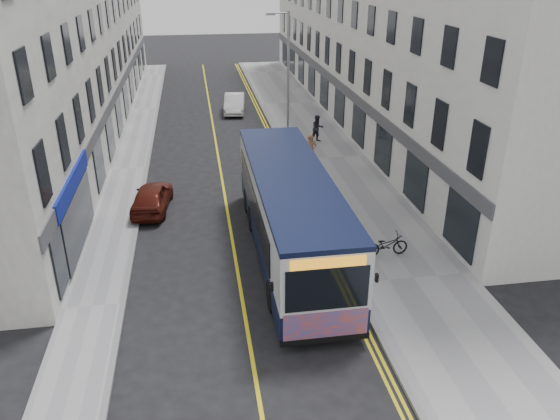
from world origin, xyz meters
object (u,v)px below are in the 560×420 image
object	(u,v)px
city_bus	(291,211)
car_white	(234,103)
car_maroon	(152,197)
streetlamp	(287,78)
pedestrian_far	(318,128)
pedestrian_near	(311,151)
bicycle	(386,245)

from	to	relation	value
city_bus	car_white	bearing A→B (deg)	90.96
city_bus	car_maroon	xyz separation A→B (m)	(-5.57, 5.13, -1.23)
city_bus	car_maroon	bearing A→B (deg)	137.34
streetlamp	pedestrian_far	world-z (taller)	streetlamp
streetlamp	car_white	size ratio (longest dim) A/B	1.95
pedestrian_near	car_white	bearing A→B (deg)	114.79
pedestrian_near	pedestrian_far	xyz separation A→B (m)	(1.35, 4.28, -0.05)
streetlamp	pedestrian_near	bearing A→B (deg)	-76.15
city_bus	bicycle	world-z (taller)	city_bus
streetlamp	car_white	bearing A→B (deg)	104.06
car_maroon	car_white	bearing A→B (deg)	-100.10
pedestrian_far	car_white	size ratio (longest dim) A/B	0.41
streetlamp	car_maroon	bearing A→B (deg)	-135.21
bicycle	car_maroon	bearing A→B (deg)	52.94
streetlamp	city_bus	xyz separation A→B (m)	(-2.00, -12.65, -2.50)
streetlamp	car_maroon	xyz separation A→B (m)	(-7.57, -7.51, -3.73)
city_bus	pedestrian_near	size ratio (longest dim) A/B	6.66
city_bus	pedestrian_far	bearing A→B (deg)	73.16
city_bus	pedestrian_near	world-z (taller)	city_bus
bicycle	car_white	world-z (taller)	car_white
city_bus	pedestrian_far	size ratio (longest dim) A/B	7.03
pedestrian_near	car_white	xyz separation A→B (m)	(-3.17, 12.69, -0.33)
pedestrian_near	city_bus	bearing A→B (deg)	-95.76
bicycle	pedestrian_near	xyz separation A→B (m)	(-0.83, 10.27, 0.43)
city_bus	car_white	xyz separation A→B (m)	(-0.37, 22.11, -1.21)
city_bus	bicycle	xyz separation A→B (m)	(3.62, -0.86, -1.30)
car_white	car_maroon	bearing A→B (deg)	-100.36
city_bus	pedestrian_far	xyz separation A→B (m)	(4.15, 13.70, -0.92)
car_white	streetlamp	bearing A→B (deg)	-69.27
streetlamp	car_white	world-z (taller)	streetlamp
pedestrian_near	car_maroon	xyz separation A→B (m)	(-8.37, -4.28, -0.36)
car_white	car_maroon	size ratio (longest dim) A/B	1.08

